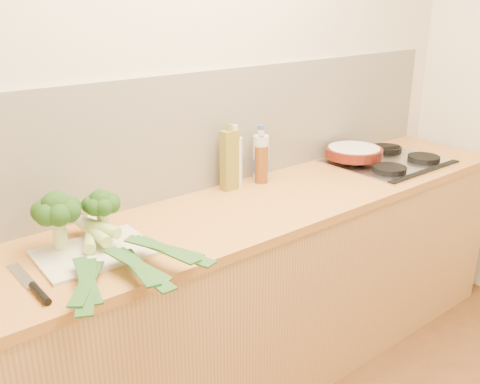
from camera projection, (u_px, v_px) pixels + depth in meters
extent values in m
plane|color=beige|center=(197.00, 104.00, 2.34)|extent=(3.50, 0.00, 3.50)
cube|color=silver|center=(199.00, 133.00, 2.38)|extent=(3.20, 0.02, 0.54)
cube|color=tan|center=(240.00, 304.00, 2.43)|extent=(3.20, 0.60, 0.86)
cube|color=#C47C39|center=(240.00, 212.00, 2.27)|extent=(3.20, 0.62, 0.04)
cube|color=silver|center=(388.00, 162.00, 2.87)|extent=(0.58, 0.50, 0.01)
cube|color=black|center=(425.00, 171.00, 2.70)|extent=(0.58, 0.04, 0.01)
cylinder|color=black|center=(389.00, 169.00, 2.68)|extent=(0.17, 0.17, 0.03)
cylinder|color=black|center=(424.00, 158.00, 2.86)|extent=(0.17, 0.17, 0.03)
cylinder|color=black|center=(352.00, 159.00, 2.86)|extent=(0.17, 0.17, 0.03)
cylinder|color=black|center=(386.00, 149.00, 3.04)|extent=(0.17, 0.17, 0.03)
cube|color=beige|center=(95.00, 252.00, 1.86)|extent=(0.40, 0.30, 0.01)
cylinder|color=#AFC472|center=(60.00, 236.00, 1.86)|extent=(0.05, 0.05, 0.10)
sphere|color=black|center=(56.00, 206.00, 1.82)|extent=(0.10, 0.10, 0.10)
sphere|color=black|center=(70.00, 207.00, 1.85)|extent=(0.08, 0.08, 0.08)
sphere|color=black|center=(61.00, 205.00, 1.87)|extent=(0.08, 0.08, 0.08)
sphere|color=black|center=(49.00, 207.00, 1.85)|extent=(0.08, 0.08, 0.08)
sphere|color=black|center=(42.00, 212.00, 1.82)|extent=(0.08, 0.08, 0.08)
sphere|color=black|center=(47.00, 215.00, 1.79)|extent=(0.08, 0.08, 0.08)
sphere|color=black|center=(59.00, 215.00, 1.79)|extent=(0.08, 0.08, 0.08)
sphere|color=black|center=(69.00, 211.00, 1.82)|extent=(0.08, 0.08, 0.08)
cylinder|color=#AFC472|center=(103.00, 225.00, 1.96)|extent=(0.04, 0.04, 0.09)
sphere|color=black|center=(101.00, 200.00, 1.92)|extent=(0.09, 0.09, 0.09)
sphere|color=black|center=(111.00, 201.00, 1.95)|extent=(0.06, 0.06, 0.06)
sphere|color=black|center=(104.00, 200.00, 1.96)|extent=(0.06, 0.06, 0.06)
sphere|color=black|center=(95.00, 202.00, 1.95)|extent=(0.06, 0.06, 0.06)
sphere|color=black|center=(90.00, 205.00, 1.92)|extent=(0.06, 0.06, 0.06)
sphere|color=black|center=(94.00, 208.00, 1.89)|extent=(0.06, 0.06, 0.06)
sphere|color=black|center=(104.00, 208.00, 1.89)|extent=(0.06, 0.06, 0.06)
sphere|color=black|center=(111.00, 205.00, 1.92)|extent=(0.06, 0.06, 0.06)
cylinder|color=white|center=(91.00, 225.00, 2.02)|extent=(0.09, 0.13, 0.04)
cylinder|color=#9FC462|center=(90.00, 240.00, 1.89)|extent=(0.11, 0.16, 0.04)
cube|color=#1F481A|center=(87.00, 283.00, 1.61)|extent=(0.21, 0.27, 0.02)
cube|color=#1F481A|center=(87.00, 285.00, 1.59)|extent=(0.19, 0.33, 0.01)
cube|color=#1F481A|center=(87.00, 280.00, 1.62)|extent=(0.11, 0.28, 0.02)
cylinder|color=white|center=(84.00, 224.00, 1.98)|extent=(0.04, 0.12, 0.04)
cylinder|color=#9FC462|center=(98.00, 235.00, 1.88)|extent=(0.04, 0.15, 0.04)
cube|color=#1F481A|center=(139.00, 267.00, 1.67)|extent=(0.10, 0.30, 0.02)
cube|color=#1F481A|center=(142.00, 269.00, 1.65)|extent=(0.05, 0.34, 0.01)
cube|color=#1F481A|center=(137.00, 265.00, 1.67)|extent=(0.10, 0.28, 0.02)
cylinder|color=white|center=(79.00, 220.00, 1.96)|extent=(0.07, 0.13, 0.04)
cylinder|color=#9FC462|center=(103.00, 228.00, 1.90)|extent=(0.08, 0.15, 0.04)
cube|color=#1F481A|center=(166.00, 250.00, 1.74)|extent=(0.08, 0.30, 0.02)
cube|color=#1F481A|center=(171.00, 251.00, 1.73)|extent=(0.14, 0.34, 0.01)
cube|color=#1F481A|center=(164.00, 248.00, 1.74)|extent=(0.17, 0.27, 0.02)
cube|color=silver|center=(22.00, 276.00, 1.72)|extent=(0.04, 0.20, 0.00)
cylinder|color=black|center=(40.00, 293.00, 1.59)|extent=(0.02, 0.13, 0.02)
cylinder|color=#4E140D|center=(354.00, 152.00, 2.83)|extent=(0.30, 0.30, 0.05)
cylinder|color=beige|center=(354.00, 148.00, 2.83)|extent=(0.27, 0.27, 0.00)
cube|color=black|center=(387.00, 148.00, 2.92)|extent=(0.15, 0.06, 0.02)
cube|color=olive|center=(230.00, 160.00, 2.44)|extent=(0.08, 0.05, 0.28)
cylinder|color=olive|center=(229.00, 127.00, 2.38)|extent=(0.02, 0.02, 0.03)
cylinder|color=silver|center=(235.00, 163.00, 2.47)|extent=(0.07, 0.07, 0.24)
cylinder|color=silver|center=(235.00, 131.00, 2.42)|extent=(0.03, 0.03, 0.06)
cylinder|color=brown|center=(261.00, 164.00, 2.54)|extent=(0.06, 0.06, 0.18)
cylinder|color=brown|center=(262.00, 141.00, 2.50)|extent=(0.03, 0.03, 0.05)
cylinder|color=silver|center=(261.00, 158.00, 2.56)|extent=(0.08, 0.08, 0.22)
cylinder|color=silver|center=(261.00, 133.00, 2.51)|extent=(0.03, 0.03, 0.03)
cylinder|color=#2E51AD|center=(261.00, 165.00, 2.57)|extent=(0.08, 0.08, 0.07)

